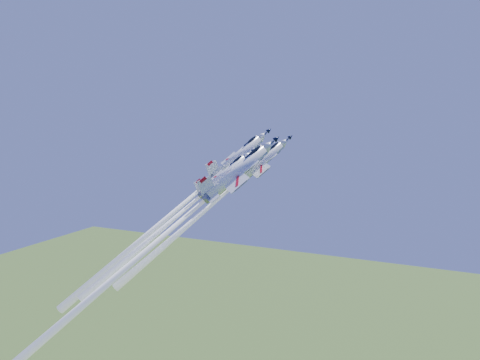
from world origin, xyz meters
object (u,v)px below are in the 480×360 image
at_px(jet_left, 173,213).
at_px(jet_right, 127,267).
at_px(jet_slot, 174,219).
at_px(jet_lead, 210,206).

relative_size(jet_left, jet_right, 0.73).
relative_size(jet_left, jet_slot, 1.30).
bearing_deg(jet_left, jet_slot, -7.33).
distance_m(jet_left, jet_slot, 7.92).
height_order(jet_lead, jet_slot, jet_lead).
bearing_deg(jet_slot, jet_right, -72.06).
bearing_deg(jet_lead, jet_slot, -89.38).
bearing_deg(jet_slot, jet_left, 172.67).
bearing_deg(jet_lead, jet_left, -141.86).
xyz_separation_m(jet_left, jet_slot, (4.47, -6.52, 0.49)).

